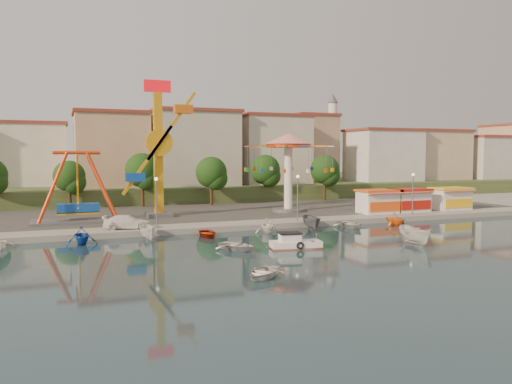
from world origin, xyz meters
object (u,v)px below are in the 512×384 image
pirate_ship_ride (78,189)px  wave_swinger (288,155)px  cabin_motorboat (294,244)px  rowboat_a (237,246)px  van (127,222)px  skiff (416,235)px  kamikaze_tower (161,152)px

pirate_ship_ride → wave_swinger: (26.48, 1.15, 3.80)m
cabin_motorboat → rowboat_a: cabin_motorboat is taller
van → cabin_motorboat: bearing=-124.4°
rowboat_a → van: (-7.67, 12.12, 0.91)m
wave_swinger → skiff: size_ratio=2.57×
van → rowboat_a: bearing=-135.7°
cabin_motorboat → van: size_ratio=0.96×
kamikaze_tower → rowboat_a: (2.55, -20.69, -8.12)m
cabin_motorboat → skiff: size_ratio=1.03×
van → wave_swinger: bearing=-57.4°
van → skiff: bearing=-111.2°
rowboat_a → van: size_ratio=0.78×
wave_swinger → kamikaze_tower: bearing=179.0°
wave_swinger → rowboat_a: bearing=-125.0°
wave_swinger → skiff: (1.71, -23.75, -7.33)m
cabin_motorboat → skiff: skiff is taller
rowboat_a → skiff: size_ratio=0.84×
kamikaze_tower → skiff: size_ratio=3.66×
pirate_ship_ride → skiff: pirate_ship_ride is taller
kamikaze_tower → skiff: 31.30m
pirate_ship_ride → wave_swinger: 26.78m
skiff → van: (-23.66, 15.46, 0.43)m
wave_swinger → skiff: 24.91m
pirate_ship_ride → cabin_motorboat: (17.12, -20.33, -3.98)m
wave_swinger → van: (-21.96, -8.29, -6.90)m
pirate_ship_ride → kamikaze_tower: 10.59m
kamikaze_tower → wave_swinger: bearing=-1.0°
wave_swinger → van: wave_swinger is taller
kamikaze_tower → van: (-5.12, -8.57, -7.21)m
kamikaze_tower → van: kamikaze_tower is taller
kamikaze_tower → rowboat_a: kamikaze_tower is taller
kamikaze_tower → cabin_motorboat: size_ratio=3.56×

